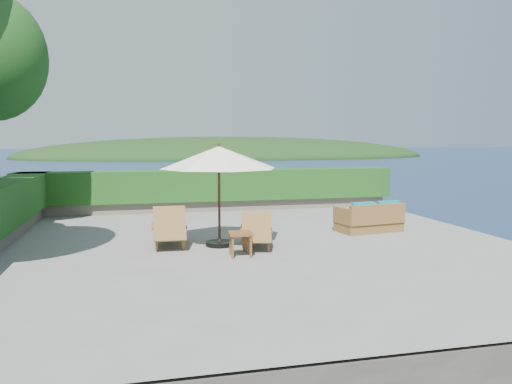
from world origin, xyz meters
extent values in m
plane|color=gray|center=(0.00, 0.00, 0.00)|extent=(12.00, 12.00, 0.00)
cube|color=#595146|center=(0.00, 0.00, -1.55)|extent=(12.00, 12.00, 3.00)
plane|color=#162846|center=(0.00, 0.00, -3.00)|extent=(600.00, 600.00, 0.00)
ellipsoid|color=black|center=(25.00, 140.00, -3.00)|extent=(126.00, 57.60, 12.60)
cube|color=#726A5B|center=(0.00, 5.60, 0.18)|extent=(12.00, 0.60, 0.36)
cube|color=#1B4112|center=(0.00, 5.60, 0.85)|extent=(12.40, 0.90, 1.00)
cylinder|color=black|center=(-0.72, 0.03, 0.05)|extent=(0.65, 0.65, 0.10)
cylinder|color=#392014|center=(-0.72, 0.03, 1.11)|extent=(0.06, 0.06, 2.21)
cone|color=white|center=(-0.72, 0.03, 1.97)|extent=(2.68, 2.68, 0.49)
sphere|color=#392014|center=(-0.72, 0.03, 2.26)|extent=(0.08, 0.08, 0.08)
cube|color=brown|center=(-2.11, -0.21, 0.13)|extent=(0.06, 0.06, 0.27)
cube|color=brown|center=(-1.54, -0.23, 0.13)|extent=(0.06, 0.06, 0.27)
cube|color=brown|center=(-2.08, 1.01, 0.13)|extent=(0.06, 0.06, 0.27)
cube|color=brown|center=(-1.51, 1.00, 0.13)|extent=(0.06, 0.06, 0.27)
cube|color=brown|center=(-1.80, 0.50, 0.31)|extent=(0.71, 1.34, 0.09)
cube|color=brown|center=(-1.82, -0.27, 0.59)|extent=(0.69, 0.45, 0.71)
cube|color=brown|center=(-2.16, 0.30, 0.46)|extent=(0.08, 0.87, 0.05)
cube|color=brown|center=(-1.46, 0.28, 0.46)|extent=(0.08, 0.87, 0.05)
cube|color=brown|center=(-0.32, -0.71, 0.12)|extent=(0.07, 0.07, 0.24)
cube|color=brown|center=(0.19, -0.82, 0.12)|extent=(0.07, 0.07, 0.24)
cube|color=brown|center=(-0.07, 0.38, 0.12)|extent=(0.07, 0.07, 0.24)
cube|color=brown|center=(0.43, 0.26, 0.12)|extent=(0.07, 0.07, 0.24)
cube|color=brown|center=(0.08, -0.13, 0.28)|extent=(0.86, 1.31, 0.08)
cube|color=brown|center=(-0.07, -0.81, 0.54)|extent=(0.68, 0.52, 0.65)
cube|color=brown|center=(-0.27, -0.24, 0.42)|extent=(0.23, 0.78, 0.05)
cube|color=brown|center=(0.35, -0.38, 0.42)|extent=(0.23, 0.78, 0.05)
cube|color=brown|center=(-0.66, -1.25, 0.22)|extent=(0.05, 0.05, 0.44)
cube|color=brown|center=(-0.30, -1.27, 0.22)|extent=(0.05, 0.05, 0.44)
cube|color=brown|center=(-0.64, -0.88, 0.22)|extent=(0.05, 0.05, 0.44)
cube|color=brown|center=(-0.27, -0.91, 0.22)|extent=(0.05, 0.05, 0.44)
cube|color=brown|center=(-0.47, -1.08, 0.47)|extent=(0.50, 0.50, 0.05)
cube|color=brown|center=(3.30, 0.89, 0.18)|extent=(1.72, 1.05, 0.36)
cube|color=brown|center=(3.36, 0.51, 0.49)|extent=(1.61, 0.38, 0.49)
cube|color=brown|center=(2.54, 0.76, 0.45)|extent=(0.23, 0.81, 0.40)
cube|color=brown|center=(4.06, 1.01, 0.45)|extent=(0.23, 0.81, 0.40)
cube|color=teal|center=(2.92, 0.87, 0.44)|extent=(0.79, 0.75, 0.16)
cube|color=teal|center=(3.67, 0.99, 0.44)|extent=(0.79, 0.75, 0.16)
cube|color=teal|center=(2.98, 0.54, 0.65)|extent=(0.64, 0.22, 0.32)
cube|color=teal|center=(3.72, 0.66, 0.65)|extent=(0.64, 0.22, 0.32)
camera|label=1|loc=(-2.45, -10.76, 2.35)|focal=35.00mm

